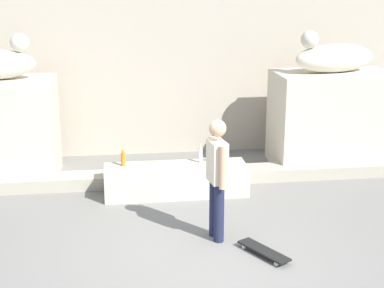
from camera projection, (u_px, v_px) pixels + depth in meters
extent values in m
plane|color=slate|center=(197.00, 261.00, 7.40)|extent=(40.00, 40.00, 0.00)
cube|color=#B5AA97|center=(160.00, 12.00, 11.43)|extent=(11.53, 0.60, 5.58)
cube|color=beige|center=(331.00, 119.00, 10.96)|extent=(2.15, 1.27, 1.76)
sphere|color=beige|center=(20.00, 43.00, 9.86)|extent=(0.32, 0.32, 0.32)
ellipsoid|color=beige|center=(335.00, 58.00, 10.64)|extent=(1.68, 0.89, 0.52)
sphere|color=beige|center=(310.00, 39.00, 10.37)|extent=(0.32, 0.32, 0.32)
cube|color=beige|center=(176.00, 180.00, 9.61)|extent=(2.33, 0.70, 0.48)
cylinder|color=#1E233F|center=(214.00, 208.00, 8.01)|extent=(0.14, 0.14, 0.82)
cylinder|color=#1E233F|center=(219.00, 213.00, 7.83)|extent=(0.14, 0.14, 0.82)
cube|color=beige|center=(217.00, 162.00, 7.73)|extent=(0.25, 0.38, 0.56)
sphere|color=tan|center=(218.00, 128.00, 7.61)|extent=(0.23, 0.23, 0.23)
cylinder|color=tan|center=(212.00, 158.00, 7.94)|extent=(0.09, 0.09, 0.58)
cylinder|color=tan|center=(223.00, 168.00, 7.53)|extent=(0.09, 0.09, 0.58)
cube|color=black|center=(264.00, 251.00, 7.52)|extent=(0.57, 0.80, 0.02)
cylinder|color=white|center=(284.00, 261.00, 7.34)|extent=(0.05, 0.06, 0.06)
cylinder|color=white|center=(276.00, 264.00, 7.26)|extent=(0.05, 0.06, 0.06)
cylinder|color=white|center=(252.00, 244.00, 7.80)|extent=(0.05, 0.06, 0.06)
cylinder|color=white|center=(244.00, 247.00, 7.72)|extent=(0.05, 0.06, 0.06)
cylinder|color=silver|center=(201.00, 155.00, 9.70)|extent=(0.06, 0.06, 0.26)
cylinder|color=silver|center=(201.00, 146.00, 9.66)|extent=(0.03, 0.03, 0.06)
cylinder|color=yellow|center=(201.00, 144.00, 9.65)|extent=(0.03, 0.03, 0.01)
cylinder|color=orange|center=(123.00, 160.00, 9.54)|extent=(0.07, 0.07, 0.21)
cylinder|color=orange|center=(123.00, 152.00, 9.50)|extent=(0.03, 0.03, 0.06)
cylinder|color=yellow|center=(123.00, 149.00, 9.49)|extent=(0.04, 0.04, 0.01)
cylinder|color=#1E722D|center=(216.00, 156.00, 9.68)|extent=(0.07, 0.07, 0.25)
cylinder|color=#1E722D|center=(216.00, 147.00, 9.64)|extent=(0.03, 0.03, 0.06)
cylinder|color=yellow|center=(216.00, 145.00, 9.63)|extent=(0.04, 0.04, 0.01)
cube|color=#A9A08F|center=(173.00, 177.00, 10.16)|extent=(8.26, 0.50, 0.22)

